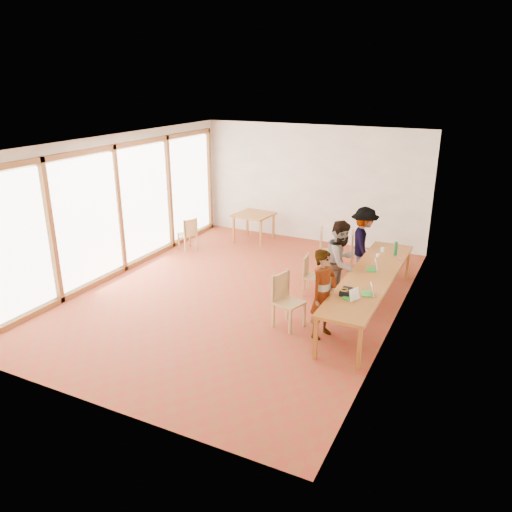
{
  "coord_description": "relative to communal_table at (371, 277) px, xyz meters",
  "views": [
    {
      "loc": [
        4.31,
        -8.07,
        4.13
      ],
      "look_at": [
        0.62,
        -0.55,
        1.1
      ],
      "focal_mm": 35.0,
      "sensor_mm": 36.0,
      "label": 1
    }
  ],
  "objects": [
    {
      "name": "person_far",
      "position": [
        -0.58,
        1.67,
        0.08
      ],
      "size": [
        0.9,
        1.15,
        1.56
      ],
      "primitive_type": "imported",
      "rotation": [
        0.0,
        0.0,
        1.93
      ],
      "color": "gray",
      "rests_on": "ground"
    },
    {
      "name": "laptop_near",
      "position": [
        -0.02,
        -1.15,
        0.1
      ],
      "size": [
        0.27,
        0.28,
        0.19
      ],
      "rotation": [
        0.0,
        0.0,
        -0.41
      ],
      "color": "green",
      "rests_on": "communal_table"
    },
    {
      "name": "green_bottle",
      "position": [
        0.17,
        1.27,
        0.19
      ],
      "size": [
        0.07,
        0.07,
        0.28
      ],
      "primitive_type": "cylinder",
      "color": "#126235",
      "rests_on": "communal_table"
    },
    {
      "name": "black_pouch",
      "position": [
        -0.16,
        -1.02,
        0.09
      ],
      "size": [
        0.16,
        0.26,
        0.09
      ],
      "primitive_type": "cube",
      "color": "black",
      "rests_on": "communal_table"
    },
    {
      "name": "window_wall",
      "position": [
        -5.46,
        -0.32,
        0.8
      ],
      "size": [
        0.1,
        8.0,
        3.0
      ],
      "primitive_type": "cube",
      "color": "white",
      "rests_on": "ground"
    },
    {
      "name": "chair_near",
      "position": [
        -1.21,
        -1.12,
        -0.12
      ],
      "size": [
        0.55,
        0.55,
        0.51
      ],
      "rotation": [
        0.0,
        0.0,
        -0.3
      ],
      "color": "tan",
      "rests_on": "ground"
    },
    {
      "name": "clear_glass",
      "position": [
        -0.1,
        1.37,
        0.09
      ],
      "size": [
        0.07,
        0.07,
        0.09
      ],
      "primitive_type": "cylinder",
      "color": "silver",
      "rests_on": "communal_table"
    },
    {
      "name": "laptop_far",
      "position": [
        -0.02,
        0.26,
        0.1
      ],
      "size": [
        0.26,
        0.27,
        0.2
      ],
      "rotation": [
        0.0,
        0.0,
        0.28
      ],
      "color": "green",
      "rests_on": "communal_table"
    },
    {
      "name": "ground",
      "position": [
        -2.5,
        -0.32,
        -0.7
      ],
      "size": [
        8.0,
        8.0,
        0.0
      ],
      "primitive_type": "plane",
      "color": "brown",
      "rests_on": "ground"
    },
    {
      "name": "pink_phone",
      "position": [
        0.31,
        1.06,
        0.05
      ],
      "size": [
        0.05,
        0.1,
        0.01
      ],
      "primitive_type": "cube",
      "color": "#DE4F93",
      "rests_on": "communal_table"
    },
    {
      "name": "chair_mid",
      "position": [
        -1.28,
        0.33,
        -0.21
      ],
      "size": [
        0.41,
        0.41,
        0.42
      ],
      "rotation": [
        0.0,
        0.0,
        0.12
      ],
      "color": "tan",
      "rests_on": "ground"
    },
    {
      "name": "person_mid",
      "position": [
        -0.63,
        0.22,
        0.11
      ],
      "size": [
        0.78,
        0.91,
        1.63
      ],
      "primitive_type": "imported",
      "rotation": [
        0.0,
        0.0,
        1.34
      ],
      "color": "gray",
      "rests_on": "ground"
    },
    {
      "name": "yellow_mug",
      "position": [
        -0.18,
        -1.06,
        0.1
      ],
      "size": [
        0.15,
        0.15,
        0.11
      ],
      "primitive_type": "imported",
      "rotation": [
        0.0,
        0.0,
        0.16
      ],
      "color": "#FFA734",
      "rests_on": "communal_table"
    },
    {
      "name": "wall_back",
      "position": [
        -2.5,
        3.68,
        0.8
      ],
      "size": [
        6.0,
        0.1,
        3.0
      ],
      "primitive_type": "cube",
      "color": "white",
      "rests_on": "ground"
    },
    {
      "name": "wall_front",
      "position": [
        -2.5,
        -4.32,
        0.8
      ],
      "size": [
        6.0,
        0.1,
        3.0
      ],
      "primitive_type": "cube",
      "color": "white",
      "rests_on": "ground"
    },
    {
      "name": "communal_table",
      "position": [
        0.0,
        0.0,
        0.0
      ],
      "size": [
        0.8,
        4.0,
        0.75
      ],
      "color": "#A35F24",
      "rests_on": "ground"
    },
    {
      "name": "laptop_mid",
      "position": [
        0.18,
        -0.86,
        0.1
      ],
      "size": [
        0.25,
        0.27,
        0.19
      ],
      "rotation": [
        0.0,
        0.0,
        0.33
      ],
      "color": "green",
      "rests_on": "communal_table"
    },
    {
      "name": "person_near",
      "position": [
        -0.49,
        -1.2,
        0.06
      ],
      "size": [
        0.53,
        0.65,
        1.53
      ],
      "primitive_type": "imported",
      "rotation": [
        0.0,
        0.0,
        1.23
      ],
      "color": "gray",
      "rests_on": "ground"
    },
    {
      "name": "ceiling",
      "position": [
        -2.5,
        -0.32,
        2.32
      ],
      "size": [
        6.0,
        8.0,
        0.04
      ],
      "primitive_type": "cube",
      "color": "white",
      "rests_on": "wall_back"
    },
    {
      "name": "wall_right",
      "position": [
        0.5,
        -0.32,
        0.8
      ],
      "size": [
        0.1,
        8.0,
        3.0
      ],
      "primitive_type": "cube",
      "color": "white",
      "rests_on": "ground"
    },
    {
      "name": "chair_far",
      "position": [
        -1.37,
        1.54,
        -0.08
      ],
      "size": [
        0.58,
        0.58,
        0.54
      ],
      "rotation": [
        0.0,
        0.0,
        0.29
      ],
      "color": "tan",
      "rests_on": "ground"
    },
    {
      "name": "chair_spare",
      "position": [
        -4.92,
        1.52,
        -0.2
      ],
      "size": [
        0.51,
        0.51,
        0.44
      ],
      "rotation": [
        0.0,
        0.0,
        2.68
      ],
      "color": "tan",
      "rests_on": "ground"
    },
    {
      "name": "chair_empty",
      "position": [
        -0.79,
        1.94,
        -0.15
      ],
      "size": [
        0.53,
        0.53,
        0.48
      ],
      "rotation": [
        0.0,
        0.0,
        0.29
      ],
      "color": "tan",
      "rests_on": "ground"
    },
    {
      "name": "side_table",
      "position": [
        -3.79,
        2.88,
        -0.03
      ],
      "size": [
        0.9,
        0.9,
        0.75
      ],
      "rotation": [
        0.0,
        0.0,
        -0.08
      ],
      "color": "#A35F24",
      "rests_on": "ground"
    },
    {
      "name": "condiment_cup",
      "position": [
        -0.11,
        1.01,
        0.08
      ],
      "size": [
        0.08,
        0.08,
        0.06
      ],
      "primitive_type": "cylinder",
      "color": "white",
      "rests_on": "communal_table"
    }
  ]
}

